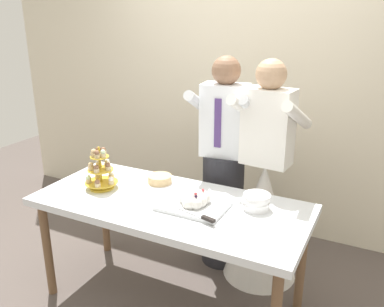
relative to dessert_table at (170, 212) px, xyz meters
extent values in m
plane|color=#564C47|center=(0.00, 0.00, -0.70)|extent=(8.00, 8.00, 0.00)
cube|color=beige|center=(0.00, 1.38, 0.75)|extent=(5.20, 0.10, 2.90)
cube|color=silver|center=(0.00, 0.00, 0.05)|extent=(1.80, 0.80, 0.05)
cylinder|color=brown|center=(-0.82, -0.32, -0.34)|extent=(0.06, 0.06, 0.72)
cylinder|color=brown|center=(-0.82, 0.32, -0.34)|extent=(0.06, 0.06, 0.72)
cylinder|color=brown|center=(0.82, 0.32, -0.34)|extent=(0.06, 0.06, 0.72)
cylinder|color=gold|center=(-0.53, -0.03, 0.08)|extent=(0.17, 0.17, 0.01)
cylinder|color=gold|center=(-0.53, -0.03, 0.23)|extent=(0.01, 0.01, 0.31)
cylinder|color=gold|center=(-0.53, -0.03, 0.12)|extent=(0.23, 0.23, 0.01)
cylinder|color=#D1B784|center=(-0.45, -0.03, 0.14)|extent=(0.04, 0.04, 0.03)
sphere|color=white|center=(-0.45, -0.03, 0.16)|extent=(0.04, 0.04, 0.04)
cylinder|color=#D1B784|center=(-0.51, 0.06, 0.14)|extent=(0.04, 0.04, 0.03)
sphere|color=white|center=(-0.51, 0.06, 0.16)|extent=(0.04, 0.04, 0.04)
cylinder|color=#D1B784|center=(-0.61, 0.02, 0.14)|extent=(0.04, 0.04, 0.03)
sphere|color=#EAB7C6|center=(-0.61, 0.02, 0.16)|extent=(0.04, 0.04, 0.04)
cylinder|color=#D1B784|center=(-0.60, -0.08, 0.14)|extent=(0.04, 0.04, 0.03)
sphere|color=beige|center=(-0.60, -0.08, 0.16)|extent=(0.04, 0.04, 0.04)
cylinder|color=#D1B784|center=(-0.50, -0.11, 0.14)|extent=(0.04, 0.04, 0.03)
sphere|color=brown|center=(-0.50, -0.11, 0.16)|extent=(0.04, 0.04, 0.04)
cylinder|color=gold|center=(-0.53, -0.03, 0.21)|extent=(0.18, 0.18, 0.01)
cylinder|color=#D1B784|center=(-0.47, -0.02, 0.23)|extent=(0.04, 0.04, 0.03)
sphere|color=brown|center=(-0.47, -0.02, 0.25)|extent=(0.04, 0.04, 0.04)
cylinder|color=#D1B784|center=(-0.52, 0.03, 0.23)|extent=(0.04, 0.04, 0.03)
sphere|color=white|center=(-0.52, 0.03, 0.25)|extent=(0.04, 0.04, 0.04)
cylinder|color=#D1B784|center=(-0.58, 0.01, 0.23)|extent=(0.04, 0.04, 0.03)
sphere|color=white|center=(-0.58, 0.01, 0.25)|extent=(0.04, 0.04, 0.04)
cylinder|color=#D1B784|center=(-0.58, -0.07, 0.23)|extent=(0.04, 0.04, 0.03)
sphere|color=#D6B27A|center=(-0.58, -0.07, 0.25)|extent=(0.04, 0.04, 0.04)
cylinder|color=#D1B784|center=(-0.52, -0.09, 0.23)|extent=(0.04, 0.04, 0.03)
sphere|color=brown|center=(-0.52, -0.09, 0.25)|extent=(0.04, 0.04, 0.04)
cylinder|color=gold|center=(-0.53, -0.03, 0.31)|extent=(0.13, 0.13, 0.01)
cylinder|color=#D1B784|center=(-0.50, -0.03, 0.33)|extent=(0.04, 0.04, 0.03)
sphere|color=beige|center=(-0.50, -0.03, 0.35)|extent=(0.04, 0.04, 0.04)
cylinder|color=#D1B784|center=(-0.53, 0.01, 0.33)|extent=(0.04, 0.04, 0.03)
sphere|color=brown|center=(-0.53, 0.01, 0.35)|extent=(0.04, 0.04, 0.04)
cylinder|color=#D1B784|center=(-0.56, 0.00, 0.33)|extent=(0.04, 0.04, 0.03)
sphere|color=brown|center=(-0.56, 0.00, 0.35)|extent=(0.04, 0.04, 0.04)
cylinder|color=#D1B784|center=(-0.56, -0.05, 0.33)|extent=(0.04, 0.04, 0.03)
sphere|color=#D6B27A|center=(-0.56, -0.05, 0.35)|extent=(0.04, 0.04, 0.04)
cylinder|color=#D1B784|center=(-0.52, -0.06, 0.33)|extent=(0.04, 0.04, 0.03)
sphere|color=brown|center=(-0.52, -0.06, 0.35)|extent=(0.04, 0.04, 0.04)
cube|color=silver|center=(0.17, -0.01, 0.09)|extent=(0.42, 0.31, 0.02)
sphere|color=white|center=(0.22, -0.01, 0.13)|extent=(0.09, 0.09, 0.09)
sphere|color=white|center=(0.23, 0.04, 0.13)|extent=(0.09, 0.09, 0.09)
sphere|color=white|center=(0.17, 0.05, 0.13)|extent=(0.09, 0.09, 0.09)
sphere|color=white|center=(0.14, 0.02, 0.13)|extent=(0.10, 0.10, 0.10)
sphere|color=white|center=(0.11, -0.01, 0.12)|extent=(0.07, 0.07, 0.07)
sphere|color=white|center=(0.15, -0.04, 0.12)|extent=(0.07, 0.07, 0.07)
sphere|color=white|center=(0.17, -0.06, 0.13)|extent=(0.09, 0.09, 0.09)
sphere|color=white|center=(0.21, -0.05, 0.13)|extent=(0.08, 0.08, 0.08)
sphere|color=white|center=(0.17, -0.01, 0.14)|extent=(0.11, 0.11, 0.11)
sphere|color=#DB474C|center=(0.22, 0.04, 0.19)|extent=(0.02, 0.02, 0.02)
sphere|color=#B21923|center=(0.17, 0.00, 0.18)|extent=(0.02, 0.02, 0.02)
sphere|color=#DB474C|center=(0.21, -0.04, 0.19)|extent=(0.02, 0.02, 0.02)
sphere|color=#B21923|center=(0.18, -0.01, 0.18)|extent=(0.02, 0.02, 0.02)
sphere|color=#2D1938|center=(0.21, -0.05, 0.18)|extent=(0.02, 0.02, 0.02)
sphere|color=#DB474C|center=(0.18, 0.00, 0.19)|extent=(0.02, 0.02, 0.02)
cube|color=silver|center=(0.20, -0.12, 0.10)|extent=(0.23, 0.08, 0.00)
cube|color=black|center=(0.35, -0.16, 0.11)|extent=(0.09, 0.05, 0.02)
cylinder|color=white|center=(0.54, 0.16, 0.08)|extent=(0.17, 0.17, 0.01)
cylinder|color=white|center=(0.53, 0.15, 0.09)|extent=(0.17, 0.17, 0.01)
cylinder|color=white|center=(0.53, 0.16, 0.10)|extent=(0.17, 0.17, 0.01)
cylinder|color=white|center=(0.53, 0.15, 0.11)|extent=(0.17, 0.17, 0.01)
cylinder|color=white|center=(0.54, 0.15, 0.12)|extent=(0.17, 0.17, 0.01)
cylinder|color=white|center=(0.53, 0.15, 0.13)|extent=(0.17, 0.17, 0.01)
cylinder|color=white|center=(0.53, 0.15, 0.15)|extent=(0.17, 0.17, 0.01)
cylinder|color=white|center=(0.54, 0.16, 0.16)|extent=(0.17, 0.17, 0.01)
cylinder|color=white|center=(0.54, 0.16, 0.17)|extent=(0.17, 0.17, 0.01)
cylinder|color=white|center=(-0.21, 0.22, 0.08)|extent=(0.24, 0.24, 0.01)
cylinder|color=#D6B27A|center=(-0.21, 0.22, 0.11)|extent=(0.17, 0.17, 0.05)
cylinder|color=#232328|center=(0.12, 0.63, -0.24)|extent=(0.32, 0.32, 0.92)
cube|color=white|center=(0.12, 0.63, 0.49)|extent=(0.36, 0.24, 0.54)
sphere|color=#8C664C|center=(0.12, 0.63, 0.85)|extent=(0.21, 0.21, 0.21)
cylinder|color=white|center=(-0.08, 0.61, 0.60)|extent=(0.13, 0.49, 0.28)
cylinder|color=white|center=(0.29, 0.65, 0.60)|extent=(0.13, 0.49, 0.28)
cube|color=#4C3372|center=(0.11, 0.52, 0.49)|extent=(0.05, 0.02, 0.36)
cone|color=white|center=(0.46, 0.59, -0.24)|extent=(0.56, 0.56, 0.92)
cube|color=white|center=(0.46, 0.59, 0.49)|extent=(0.36, 0.23, 0.54)
sphere|color=tan|center=(0.46, 0.59, 0.85)|extent=(0.21, 0.21, 0.21)
cylinder|color=white|center=(0.28, 0.61, 0.60)|extent=(0.12, 0.49, 0.28)
cylinder|color=white|center=(0.66, 0.57, 0.60)|extent=(0.12, 0.49, 0.28)
camera|label=1|loc=(1.21, -2.09, 1.25)|focal=38.18mm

